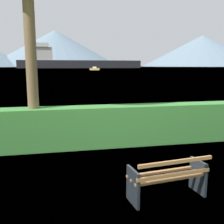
{
  "coord_description": "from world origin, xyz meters",
  "views": [
    {
      "loc": [
        -2.03,
        -4.5,
        2.54
      ],
      "look_at": [
        0.0,
        5.07,
        0.82
      ],
      "focal_mm": 42.58,
      "sensor_mm": 36.0,
      "label": 1
    }
  ],
  "objects": [
    {
      "name": "water_surface",
      "position": [
        0.0,
        308.08,
        0.0
      ],
      "size": [
        620.0,
        620.0,
        0.0
      ],
      "primitive_type": "plane",
      "color": "slate",
      "rests_on": "ground_plane"
    },
    {
      "name": "tender_far",
      "position": [
        18.6,
        137.04,
        0.71
      ],
      "size": [
        5.42,
        3.23,
        1.92
      ],
      "color": "gold",
      "rests_on": "water_surface"
    },
    {
      "name": "ground_plane",
      "position": [
        0.0,
        0.0,
        0.0
      ],
      "size": [
        1400.0,
        1400.0,
        0.0
      ],
      "primitive_type": "plane",
      "color": "#567A38"
    },
    {
      "name": "hedge_row",
      "position": [
        0.0,
        3.59,
        0.64
      ],
      "size": [
        12.23,
        0.77,
        1.28
      ],
      "primitive_type": "cube",
      "color": "#387A33",
      "rests_on": "ground_plane"
    },
    {
      "name": "park_bench",
      "position": [
        0.01,
        -0.06,
        0.42
      ],
      "size": [
        1.57,
        0.75,
        0.87
      ],
      "color": "olive",
      "rests_on": "ground_plane"
    },
    {
      "name": "cargo_ship_large",
      "position": [
        13.28,
        253.14,
        6.22
      ],
      "size": [
        116.46,
        24.7,
        22.24
      ],
      "color": "#232328",
      "rests_on": "water_surface"
    }
  ]
}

